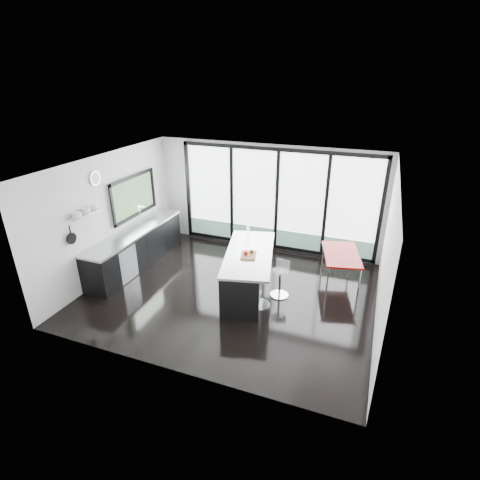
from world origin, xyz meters
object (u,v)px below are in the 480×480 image
at_px(island, 246,271).
at_px(bar_stool_near, 260,290).
at_px(red_table, 340,268).
at_px(bar_stool_far, 280,283).

xyz_separation_m(island, bar_stool_near, (0.47, -0.44, -0.12)).
bearing_deg(red_table, island, -148.87).
bearing_deg(bar_stool_near, bar_stool_far, 44.07).
bearing_deg(red_table, bar_stool_near, -131.72).
height_order(bar_stool_near, red_table, bar_stool_near).
relative_size(bar_stool_far, red_table, 0.47).
bearing_deg(red_table, bar_stool_far, -136.17).
height_order(island, bar_stool_near, island).
xyz_separation_m(bar_stool_near, bar_stool_far, (0.29, 0.50, -0.05)).
height_order(island, red_table, island).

